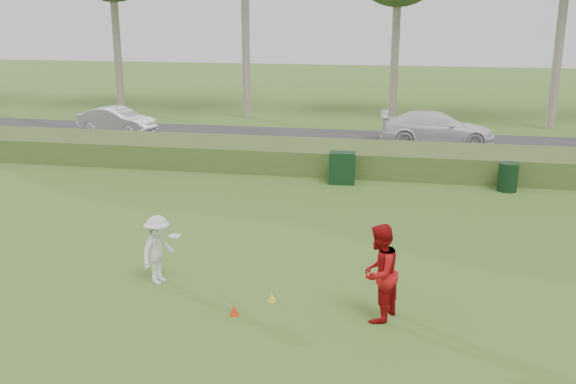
% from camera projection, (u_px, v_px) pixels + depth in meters
% --- Properties ---
extents(ground, '(120.00, 120.00, 0.00)m').
position_uv_depth(ground, '(251.00, 305.00, 13.15)').
color(ground, '#3C6321').
rests_on(ground, ground).
extents(reed_strip, '(80.00, 3.00, 0.90)m').
position_uv_depth(reed_strip, '(328.00, 157.00, 24.36)').
color(reed_strip, '#3F5A24').
rests_on(reed_strip, ground).
extents(park_road, '(80.00, 6.00, 0.06)m').
position_uv_depth(park_road, '(342.00, 142.00, 29.20)').
color(park_road, '#2D2D2D').
rests_on(park_road, ground).
extents(player_white, '(0.94, 1.11, 1.55)m').
position_uv_depth(player_white, '(158.00, 250.00, 14.05)').
color(player_white, white).
rests_on(player_white, ground).
extents(player_red, '(1.04, 1.15, 1.95)m').
position_uv_depth(player_red, '(379.00, 273.00, 12.31)').
color(player_red, '#A60E11').
rests_on(player_red, ground).
extents(cone_orange, '(0.19, 0.19, 0.21)m').
position_uv_depth(cone_orange, '(234.00, 310.00, 12.70)').
color(cone_orange, red).
rests_on(cone_orange, ground).
extents(cone_yellow, '(0.18, 0.18, 0.20)m').
position_uv_depth(cone_yellow, '(272.00, 297.00, 13.30)').
color(cone_yellow, yellow).
rests_on(cone_yellow, ground).
extents(utility_cabinet, '(0.92, 0.61, 1.11)m').
position_uv_depth(utility_cabinet, '(342.00, 168.00, 22.24)').
color(utility_cabinet, black).
rests_on(utility_cabinet, ground).
extents(trash_bin, '(0.71, 0.71, 0.96)m').
position_uv_depth(trash_bin, '(508.00, 177.00, 21.32)').
color(trash_bin, black).
rests_on(trash_bin, ground).
extents(car_mid, '(4.10, 2.20, 1.28)m').
position_uv_depth(car_mid, '(117.00, 121.00, 30.82)').
color(car_mid, silver).
rests_on(car_mid, park_road).
extents(car_right, '(5.02, 2.19, 1.44)m').
position_uv_depth(car_right, '(437.00, 128.00, 28.38)').
color(car_right, white).
rests_on(car_right, park_road).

